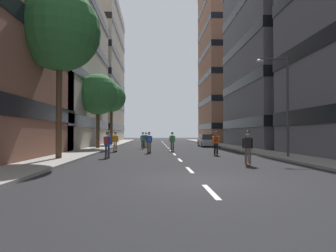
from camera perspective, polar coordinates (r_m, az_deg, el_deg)
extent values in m
plane|color=black|center=(34.94, -0.06, -4.09)|extent=(146.36, 146.36, 0.00)
cube|color=#9E9991|center=(38.38, -11.41, -3.71)|extent=(2.57, 67.08, 0.14)
cube|color=#9E9991|center=(39.00, 10.68, -3.68)|extent=(2.57, 67.08, 0.14)
cube|color=silver|center=(8.78, 8.12, -12.21)|extent=(0.16, 2.20, 0.01)
cube|color=silver|center=(13.66, 4.14, -8.31)|extent=(0.16, 2.20, 0.01)
cube|color=silver|center=(18.61, 2.29, -6.46)|extent=(0.16, 2.20, 0.01)
cube|color=silver|center=(23.58, 1.22, -5.39)|extent=(0.16, 2.20, 0.01)
cube|color=silver|center=(28.56, 0.53, -4.69)|extent=(0.16, 2.20, 0.01)
cube|color=silver|center=(33.55, 0.05, -4.19)|extent=(0.16, 2.20, 0.01)
cube|color=silver|center=(38.54, -0.31, -3.83)|extent=(0.16, 2.20, 0.01)
cube|color=silver|center=(43.53, -0.59, -3.55)|extent=(0.16, 2.20, 0.01)
cube|color=silver|center=(48.52, -0.81, -3.32)|extent=(0.16, 2.20, 0.01)
cube|color=silver|center=(53.52, -0.99, -3.14)|extent=(0.16, 2.20, 0.01)
cube|color=silver|center=(58.51, -1.13, -2.99)|extent=(0.16, 2.20, 0.01)
cube|color=silver|center=(63.51, -1.26, -2.86)|extent=(0.16, 2.20, 0.01)
cube|color=#BCB29E|center=(39.31, -24.65, 10.19)|extent=(14.76, 21.49, 18.90)
cube|color=black|center=(38.54, -24.74, 0.51)|extent=(14.88, 21.61, 1.10)
cube|color=black|center=(38.98, -24.67, 7.47)|extent=(14.88, 21.61, 1.10)
cube|color=black|center=(39.97, -24.60, 14.18)|extent=(14.88, 21.61, 1.10)
cube|color=black|center=(41.47, -24.54, 20.48)|extent=(14.88, 21.61, 1.10)
cube|color=#B2A893|center=(63.93, -15.97, 9.82)|extent=(14.76, 21.77, 28.00)
cube|color=black|center=(62.74, -16.04, -0.27)|extent=(14.88, 21.89, 1.10)
cube|color=black|center=(63.00, -16.01, 3.98)|extent=(14.88, 21.89, 1.10)
cube|color=black|center=(63.60, -15.98, 8.17)|extent=(14.88, 21.89, 1.10)
cube|color=black|center=(64.53, -15.95, 12.26)|extent=(14.88, 21.89, 1.10)
cube|color=black|center=(65.78, -15.93, 16.21)|extent=(14.88, 21.89, 1.10)
cube|color=black|center=(67.34, -15.90, 20.00)|extent=(14.88, 21.89, 1.10)
cube|color=slate|center=(41.76, 23.47, 16.16)|extent=(14.76, 16.32, 28.31)
cube|color=black|center=(39.87, 23.62, 0.43)|extent=(14.88, 16.44, 1.10)
cube|color=black|center=(40.28, 23.56, 7.16)|extent=(14.88, 16.44, 1.10)
cube|color=black|center=(41.24, 23.49, 13.65)|extent=(14.88, 16.44, 1.10)
cube|color=black|center=(42.70, 23.43, 19.78)|extent=(14.88, 16.44, 1.10)
cube|color=#9E6B51|center=(65.49, 13.37, 12.65)|extent=(14.76, 16.03, 34.96)
cube|color=black|center=(63.56, 13.44, -0.12)|extent=(14.88, 16.15, 1.10)
cube|color=black|center=(63.87, 13.42, 4.36)|extent=(14.88, 16.15, 1.10)
cube|color=black|center=(64.55, 13.39, 8.77)|extent=(14.88, 16.15, 1.10)
cube|color=black|center=(65.61, 13.37, 13.07)|extent=(14.88, 16.15, 1.10)
cube|color=black|center=(67.03, 13.34, 17.21)|extent=(14.88, 16.15, 1.10)
cube|color=black|center=(68.78, 13.32, 21.16)|extent=(14.88, 16.15, 1.10)
cube|color=#B2B7BF|center=(37.04, 7.46, -3.10)|extent=(1.80, 4.40, 0.70)
cube|color=#2D3338|center=(36.88, 7.50, -2.07)|extent=(1.60, 2.10, 0.64)
cylinder|color=black|center=(38.35, 5.90, -3.36)|extent=(0.22, 0.64, 0.64)
cylinder|color=black|center=(38.62, 8.25, -3.34)|extent=(0.22, 0.64, 0.64)
cylinder|color=black|center=(35.49, 6.60, -3.52)|extent=(0.22, 0.64, 0.64)
cylinder|color=black|center=(35.78, 9.13, -3.49)|extent=(0.22, 0.64, 0.64)
cylinder|color=#4C3823|center=(41.64, -10.71, 0.03)|extent=(0.36, 0.36, 5.03)
sphere|color=#387A3D|center=(41.91, -10.68, 5.33)|extent=(3.89, 3.89, 3.89)
cylinder|color=#4C3823|center=(31.89, -13.18, -0.40)|extent=(0.36, 0.36, 4.07)
sphere|color=#387A3D|center=(32.14, -13.14, 5.88)|extent=(4.24, 4.24, 4.24)
cylinder|color=#4C3823|center=(19.50, -20.01, 3.21)|extent=(0.36, 0.36, 6.09)
sphere|color=#2D6B33|center=(20.44, -19.90, 16.73)|extent=(4.99, 4.99, 4.99)
cylinder|color=#3F3F44|center=(21.17, 21.78, 3.42)|extent=(0.16, 0.16, 6.50)
cylinder|color=#3F3F44|center=(21.31, 19.46, 11.96)|extent=(1.80, 0.10, 0.10)
ellipsoid|color=silver|center=(20.96, 17.13, 11.74)|extent=(0.50, 0.30, 0.24)
cube|color=brown|center=(24.87, -3.62, -5.00)|extent=(0.40, 0.92, 0.02)
cylinder|color=#D8BF4C|center=(25.19, -3.78, -5.06)|extent=(0.19, 0.11, 0.07)
cylinder|color=#D8BF4C|center=(24.56, -3.46, -5.15)|extent=(0.19, 0.11, 0.07)
cylinder|color=#594C47|center=(24.83, -3.82, -4.05)|extent=(0.17, 0.17, 0.80)
cylinder|color=#594C47|center=(24.87, -3.41, -4.05)|extent=(0.17, 0.17, 0.80)
cube|color=blue|center=(24.83, -3.61, -2.49)|extent=(0.36, 0.27, 0.55)
cylinder|color=blue|center=(24.83, -4.14, -2.55)|extent=(0.14, 0.24, 0.55)
cylinder|color=blue|center=(24.92, -3.15, -2.55)|extent=(0.14, 0.24, 0.55)
sphere|color=tan|center=(24.84, -3.62, -1.44)|extent=(0.22, 0.22, 0.22)
sphere|color=black|center=(24.84, -3.62, -1.33)|extent=(0.21, 0.21, 0.21)
cube|color=#3F72BF|center=(24.65, -3.52, -2.43)|extent=(0.29, 0.22, 0.40)
cube|color=brown|center=(15.94, 14.94, -6.99)|extent=(0.38, 0.92, 0.02)
cylinder|color=#D8BF4C|center=(16.26, 14.82, -7.05)|extent=(0.19, 0.11, 0.07)
cylinder|color=#D8BF4C|center=(15.63, 15.06, -7.28)|extent=(0.19, 0.11, 0.07)
cylinder|color=#594C47|center=(15.90, 14.60, -5.52)|extent=(0.17, 0.17, 0.80)
cylinder|color=#594C47|center=(15.92, 15.25, -5.51)|extent=(0.17, 0.17, 0.80)
cube|color=black|center=(15.87, 14.91, -3.08)|extent=(0.35, 0.26, 0.55)
cylinder|color=black|center=(15.90, 14.10, -3.18)|extent=(0.13, 0.24, 0.55)
cylinder|color=black|center=(15.95, 15.68, -3.17)|extent=(0.13, 0.24, 0.55)
sphere|color=tan|center=(15.89, 14.89, -1.44)|extent=(0.22, 0.22, 0.22)
sphere|color=black|center=(15.88, 14.89, -1.26)|extent=(0.21, 0.21, 0.21)
cube|color=brown|center=(22.75, 9.10, -5.32)|extent=(0.26, 0.91, 0.02)
cylinder|color=#D8BF4C|center=(23.07, 8.99, -5.38)|extent=(0.18, 0.08, 0.07)
cylinder|color=#D8BF4C|center=(22.44, 9.22, -5.50)|extent=(0.18, 0.08, 0.07)
cylinder|color=black|center=(22.71, 8.87, -4.29)|extent=(0.15, 0.15, 0.80)
cylinder|color=black|center=(22.74, 9.32, -4.28)|extent=(0.15, 0.15, 0.80)
cube|color=orange|center=(22.70, 9.09, -2.58)|extent=(0.33, 0.22, 0.55)
cylinder|color=orange|center=(22.72, 8.52, -2.65)|extent=(0.10, 0.23, 0.55)
cylinder|color=orange|center=(22.78, 9.62, -2.65)|extent=(0.10, 0.23, 0.55)
sphere|color=#997051|center=(22.72, 9.08, -1.43)|extent=(0.22, 0.22, 0.22)
sphere|color=black|center=(22.72, 9.08, -1.31)|extent=(0.21, 0.21, 0.21)
cube|color=#A52626|center=(22.52, 9.16, -2.52)|extent=(0.27, 0.18, 0.40)
cube|color=brown|center=(27.53, 0.83, -4.65)|extent=(0.28, 0.91, 0.02)
cylinder|color=#D8BF4C|center=(27.85, 0.85, -4.71)|extent=(0.19, 0.09, 0.07)
cylinder|color=#D8BF4C|center=(27.21, 0.80, -4.79)|extent=(0.19, 0.09, 0.07)
cylinder|color=#594C47|center=(27.51, 0.64, -3.79)|extent=(0.15, 0.15, 0.80)
cylinder|color=#594C47|center=(27.51, 1.01, -3.79)|extent=(0.15, 0.15, 0.80)
cube|color=green|center=(27.49, 0.83, -2.39)|extent=(0.34, 0.23, 0.55)
cylinder|color=green|center=(27.55, 0.37, -2.44)|extent=(0.11, 0.24, 0.55)
cylinder|color=green|center=(27.53, 1.29, -2.44)|extent=(0.11, 0.24, 0.55)
sphere|color=#997051|center=(27.51, 0.83, -1.44)|extent=(0.22, 0.22, 0.22)
sphere|color=black|center=(27.51, 0.83, -1.33)|extent=(0.21, 0.21, 0.21)
cube|color=#4C8C4C|center=(27.31, 0.81, -2.33)|extent=(0.27, 0.18, 0.40)
cube|color=brown|center=(26.90, -10.01, -4.70)|extent=(0.34, 0.92, 0.02)
cylinder|color=#D8BF4C|center=(27.21, -9.81, -4.77)|extent=(0.19, 0.10, 0.07)
cylinder|color=#D8BF4C|center=(26.59, -10.21, -4.84)|extent=(0.19, 0.10, 0.07)
cylinder|color=tan|center=(26.90, -10.19, -3.82)|extent=(0.16, 0.16, 0.80)
cylinder|color=tan|center=(26.85, -9.82, -3.83)|extent=(0.16, 0.16, 0.80)
cube|color=orange|center=(26.86, -10.00, -2.39)|extent=(0.35, 0.25, 0.55)
cylinder|color=orange|center=(26.97, -10.41, -2.44)|extent=(0.13, 0.24, 0.55)
cylinder|color=orange|center=(26.84, -9.52, -2.45)|extent=(0.13, 0.24, 0.55)
sphere|color=beige|center=(26.87, -9.98, -1.42)|extent=(0.22, 0.22, 0.22)
sphere|color=black|center=(26.87, -9.98, -1.31)|extent=(0.21, 0.21, 0.21)
cube|color=brown|center=(34.56, -4.25, -3.98)|extent=(0.40, 0.92, 0.02)
cylinder|color=#D8BF4C|center=(34.87, -4.11, -4.03)|extent=(0.19, 0.11, 0.07)
cylinder|color=#D8BF4C|center=(34.26, -4.38, -4.08)|extent=(0.19, 0.11, 0.07)
cylinder|color=tan|center=(34.57, -4.39, -3.29)|extent=(0.17, 0.17, 0.80)
cylinder|color=tan|center=(34.52, -4.10, -3.30)|extent=(0.17, 0.17, 0.80)
cube|color=red|center=(34.53, -4.24, -2.17)|extent=(0.36, 0.27, 0.55)
cylinder|color=red|center=(34.64, -4.57, -2.22)|extent=(0.14, 0.24, 0.55)
cylinder|color=red|center=(34.52, -3.87, -2.22)|extent=(0.14, 0.24, 0.55)
sphere|color=tan|center=(34.55, -4.23, -1.42)|extent=(0.22, 0.22, 0.22)
sphere|color=black|center=(34.55, -4.23, -1.34)|extent=(0.21, 0.21, 0.21)
cube|color=brown|center=(32.07, -4.79, -4.18)|extent=(0.23, 0.91, 0.02)
cylinder|color=#D8BF4C|center=(32.40, -4.79, -4.23)|extent=(0.18, 0.08, 0.07)
cylinder|color=#D8BF4C|center=(31.76, -4.79, -4.29)|extent=(0.18, 0.08, 0.07)
cylinder|color=black|center=(32.06, -4.95, -3.44)|extent=(0.14, 0.14, 0.80)
cylinder|color=black|center=(32.06, -4.63, -3.44)|extent=(0.14, 0.14, 0.80)
cube|color=green|center=(32.04, -4.79, -2.24)|extent=(0.33, 0.21, 0.55)
cylinder|color=green|center=(32.09, -5.18, -2.28)|extent=(0.10, 0.23, 0.55)
cylinder|color=green|center=(32.09, -4.39, -2.29)|extent=(0.10, 0.23, 0.55)
sphere|color=#997051|center=(32.05, -4.79, -1.42)|extent=(0.22, 0.22, 0.22)
sphere|color=black|center=(32.05, -4.79, -1.33)|extent=(0.21, 0.21, 0.21)
cube|color=#3F72BF|center=(31.86, -4.79, -2.19)|extent=(0.27, 0.17, 0.40)
cube|color=brown|center=(20.33, -11.46, -5.78)|extent=(0.30, 0.92, 0.02)
cylinder|color=#D8BF4C|center=(20.64, -11.23, -5.85)|extent=(0.19, 0.09, 0.07)
cylinder|color=#D8BF4C|center=(20.03, -11.70, -5.99)|extent=(0.19, 0.09, 0.07)
cylinder|color=#2D334C|center=(20.33, -11.70, -4.62)|extent=(0.15, 0.15, 0.80)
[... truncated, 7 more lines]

